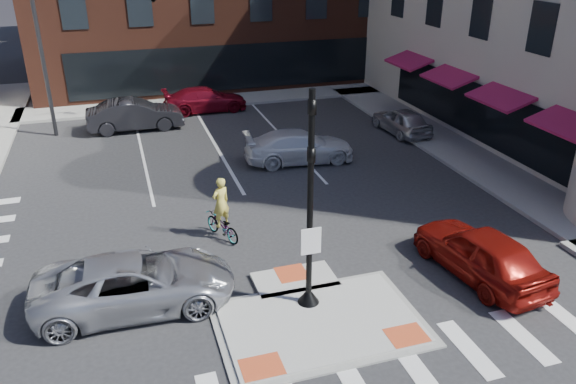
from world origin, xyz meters
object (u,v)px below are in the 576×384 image
object	(u,v)px
white_pickup	(299,146)
bg_car_dark	(135,115)
red_sedan	(481,252)
bg_car_red	(205,100)
cyclist	(222,218)
bg_car_silver	(401,121)
silver_suv	(135,282)

from	to	relation	value
white_pickup	bg_car_dark	xyz separation A→B (m)	(-6.74, 6.92, 0.09)
red_sedan	white_pickup	size ratio (longest dim) A/B	0.94
bg_car_red	cyclist	bearing A→B (deg)	171.11
bg_car_silver	bg_car_dark	bearing A→B (deg)	-24.36
silver_suv	bg_car_silver	bearing A→B (deg)	-49.63
bg_car_dark	bg_car_red	bearing A→B (deg)	-61.28
silver_suv	cyclist	bearing A→B (deg)	-42.60
red_sedan	bg_car_red	size ratio (longest dim) A/B	0.97
red_sedan	bg_car_red	xyz separation A→B (m)	(-4.82, 19.70, -0.09)
silver_suv	bg_car_red	xyz separation A→B (m)	(5.06, 18.19, -0.06)
red_sedan	white_pickup	bearing A→B (deg)	-86.08
silver_suv	white_pickup	bearing A→B (deg)	-38.91
red_sedan	white_pickup	world-z (taller)	red_sedan
silver_suv	bg_car_red	bearing A→B (deg)	-13.80
cyclist	bg_car_red	bearing A→B (deg)	-121.51
white_pickup	bg_car_dark	world-z (taller)	bg_car_dark
red_sedan	bg_car_red	distance (m)	20.28
bg_car_dark	bg_car_red	xyz separation A→B (m)	(4.08, 2.28, -0.11)
bg_car_dark	bg_car_silver	distance (m)	13.85
bg_car_dark	silver_suv	bearing A→B (deg)	176.06
bg_car_dark	white_pickup	bearing A→B (deg)	-136.14
bg_car_red	cyclist	xyz separation A→B (m)	(-2.06, -15.12, 0.05)
white_pickup	cyclist	world-z (taller)	cyclist
bg_car_silver	bg_car_red	world-z (taller)	bg_car_red
cyclist	bg_car_dark	bearing A→B (deg)	-104.81
red_sedan	bg_car_red	bearing A→B (deg)	-83.93
white_pickup	red_sedan	bearing A→B (deg)	-163.84
bg_car_dark	cyclist	xyz separation A→B (m)	(2.02, -12.85, -0.07)
white_pickup	bg_car_red	distance (m)	9.57
red_sedan	bg_car_silver	world-z (taller)	red_sedan
red_sedan	white_pickup	xyz separation A→B (m)	(-2.15, 10.50, -0.07)
white_pickup	bg_car_dark	size ratio (longest dim) A/B	1.00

